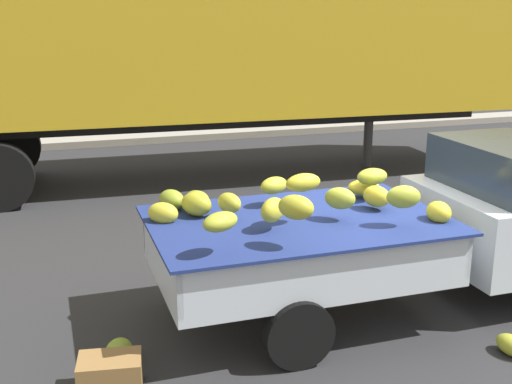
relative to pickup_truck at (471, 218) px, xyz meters
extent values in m
plane|color=#28282B|center=(-0.90, 0.22, -0.89)|extent=(220.00, 220.00, 0.00)
cube|color=gray|center=(-0.90, 9.90, -0.81)|extent=(80.00, 0.80, 0.16)
cube|color=#28333D|center=(0.44, 0.00, 0.55)|extent=(1.13, 1.56, 0.52)
cube|color=silver|center=(-2.03, -0.01, -0.31)|extent=(2.82, 1.78, 0.08)
cube|color=silver|center=(-2.04, 0.85, -0.05)|extent=(2.81, 0.06, 0.44)
cube|color=silver|center=(-2.03, -0.87, -0.05)|extent=(2.81, 0.06, 0.44)
cube|color=silver|center=(-0.65, -0.01, -0.05)|extent=(0.06, 1.77, 0.44)
cube|color=silver|center=(-3.41, -0.02, -0.05)|extent=(0.06, 1.77, 0.44)
cube|color=#B21914|center=(-2.04, 0.88, -0.09)|extent=(2.70, 0.03, 0.07)
cube|color=navy|center=(-2.03, -0.01, 0.18)|extent=(2.94, 1.90, 0.03)
ellipsoid|color=gold|center=(-2.35, -0.75, 0.56)|extent=(0.38, 0.39, 0.21)
ellipsoid|color=#A6AD2F|center=(-3.02, -0.72, 0.49)|extent=(0.41, 0.35, 0.16)
ellipsoid|color=#93A02B|center=(-2.92, 0.55, 0.33)|extent=(0.28, 0.37, 0.16)
ellipsoid|color=gold|center=(-2.06, -0.19, 0.61)|extent=(0.39, 0.24, 0.17)
ellipsoid|color=gold|center=(-2.68, 0.19, 0.36)|extent=(0.28, 0.34, 0.20)
ellipsoid|color=#A8B031|center=(-1.67, -0.18, 0.42)|extent=(0.36, 0.35, 0.21)
ellipsoid|color=gold|center=(-2.39, -0.26, 0.39)|extent=(0.36, 0.35, 0.23)
ellipsoid|color=gold|center=(-1.08, 0.46, 0.31)|extent=(0.41, 0.34, 0.17)
ellipsoid|color=gold|center=(-3.32, 0.32, 0.28)|extent=(0.37, 0.35, 0.21)
ellipsoid|color=gold|center=(-1.16, 0.02, 0.34)|extent=(0.32, 0.37, 0.22)
ellipsoid|color=gold|center=(-0.74, -0.47, 0.28)|extent=(0.24, 0.30, 0.21)
ellipsoid|color=olive|center=(-3.16, 0.71, 0.29)|extent=(0.33, 0.38, 0.21)
ellipsoid|color=#9FA82D|center=(-1.07, 0.30, 0.48)|extent=(0.36, 0.24, 0.18)
ellipsoid|color=gold|center=(-2.12, 0.47, 0.42)|extent=(0.38, 0.31, 0.18)
ellipsoid|color=#A3AE31|center=(-1.18, -0.54, 0.49)|extent=(0.36, 0.26, 0.22)
ellipsoid|color=gold|center=(-2.97, 0.37, 0.33)|extent=(0.39, 0.40, 0.23)
cylinder|color=black|center=(0.70, 0.85, -0.57)|extent=(0.64, 0.20, 0.64)
cylinder|color=black|center=(-2.37, 0.84, -0.57)|extent=(0.64, 0.20, 0.64)
cylinder|color=black|center=(-2.36, -0.87, -0.57)|extent=(0.64, 0.20, 0.64)
cube|color=gold|center=(-1.47, 6.01, 1.71)|extent=(12.09, 2.98, 2.70)
cube|color=black|center=(-1.47, 6.01, 0.21)|extent=(11.05, 0.84, 0.30)
cylinder|color=black|center=(-5.02, 7.35, -0.35)|extent=(1.09, 0.34, 1.08)
cylinder|color=#38383A|center=(1.82, 5.88, -0.26)|extent=(0.18, 0.18, 1.25)
ellipsoid|color=#89A232|center=(-3.87, -0.30, -0.78)|extent=(0.34, 0.37, 0.21)
ellipsoid|color=#ABB02F|center=(-0.41, -1.30, -0.80)|extent=(0.26, 0.36, 0.19)
cube|color=olive|center=(-3.99, -0.75, -0.74)|extent=(0.57, 0.44, 0.30)
camera|label=1|loc=(-4.30, -5.65, 2.18)|focal=45.32mm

